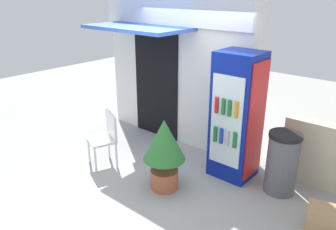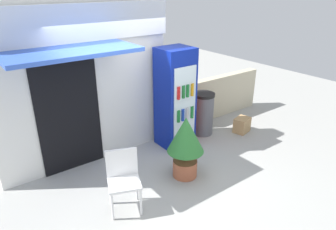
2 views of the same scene
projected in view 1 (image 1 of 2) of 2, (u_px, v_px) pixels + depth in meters
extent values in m
plane|color=#A3A39E|center=(152.00, 174.00, 5.41)|extent=(16.00, 16.00, 0.00)
cube|color=silver|center=(177.00, 67.00, 6.27)|extent=(3.20, 0.31, 2.88)
cube|color=white|center=(170.00, 8.00, 5.75)|extent=(3.20, 0.08, 0.59)
cube|color=blue|center=(137.00, 28.00, 5.78)|extent=(1.90, 0.98, 0.06)
cube|color=black|center=(156.00, 84.00, 6.52)|extent=(1.08, 0.03, 2.13)
cube|color=navy|center=(237.00, 116.00, 5.08)|extent=(0.64, 0.58, 1.99)
cube|color=silver|center=(226.00, 122.00, 4.87)|extent=(0.51, 0.02, 1.39)
cube|color=red|center=(256.00, 122.00, 4.88)|extent=(0.02, 0.52, 1.79)
cylinder|color=#196B2D|center=(215.00, 134.00, 5.03)|extent=(0.06, 0.06, 0.24)
cylinder|color=#1938A5|center=(221.00, 136.00, 4.97)|extent=(0.06, 0.06, 0.24)
cylinder|color=#B2B2B7|center=(227.00, 138.00, 4.91)|extent=(0.06, 0.06, 0.24)
cylinder|color=#196B2D|center=(235.00, 140.00, 4.83)|extent=(0.06, 0.06, 0.24)
cylinder|color=red|center=(217.00, 105.00, 4.87)|extent=(0.06, 0.06, 0.24)
cylinder|color=#196B2D|center=(223.00, 107.00, 4.80)|extent=(0.06, 0.06, 0.24)
cylinder|color=#196B2D|center=(229.00, 108.00, 4.74)|extent=(0.06, 0.06, 0.24)
cylinder|color=orange|center=(236.00, 110.00, 4.67)|extent=(0.06, 0.06, 0.24)
cylinder|color=white|center=(89.00, 150.00, 5.72)|extent=(0.04, 0.04, 0.44)
cylinder|color=white|center=(95.00, 160.00, 5.38)|extent=(0.04, 0.04, 0.44)
cylinder|color=white|center=(109.00, 146.00, 5.87)|extent=(0.04, 0.04, 0.44)
cylinder|color=white|center=(116.00, 155.00, 5.54)|extent=(0.04, 0.04, 0.44)
cube|color=white|center=(101.00, 140.00, 5.54)|extent=(0.58, 0.55, 0.04)
cube|color=white|center=(111.00, 125.00, 5.54)|extent=(0.44, 0.21, 0.43)
cylinder|color=#AD5B3D|center=(164.00, 179.00, 5.00)|extent=(0.42, 0.42, 0.30)
cylinder|color=brown|center=(164.00, 164.00, 4.91)|extent=(0.05, 0.05, 0.19)
cone|color=#2D7533|center=(164.00, 140.00, 4.77)|extent=(0.62, 0.62, 0.61)
cylinder|color=#595960|center=(282.00, 165.00, 4.81)|extent=(0.44, 0.44, 0.87)
cylinder|color=black|center=(286.00, 135.00, 4.64)|extent=(0.47, 0.47, 0.06)
cube|color=tan|center=(322.00, 218.00, 4.11)|extent=(0.41, 0.35, 0.33)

